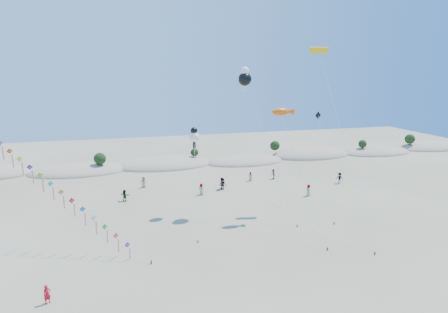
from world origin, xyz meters
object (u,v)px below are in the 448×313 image
kite_train (21,161)px  fish_kite (283,112)px  parafoil_kite (320,53)px  flyer_foreground (47,294)px

kite_train → fish_kite: size_ratio=1.70×
parafoil_kite → flyer_foreground: 41.03m
parafoil_kite → flyer_foreground: (-32.06, -16.50, -19.59)m
fish_kite → flyer_foreground: 31.34m
fish_kite → flyer_foreground: size_ratio=8.67×
fish_kite → parafoil_kite: bearing=27.4°
fish_kite → parafoil_kite: (6.44, 3.33, 7.22)m
fish_kite → flyer_foreground: (-25.61, -13.17, -12.37)m
parafoil_kite → flyer_foreground: size_ratio=13.43×
kite_train → fish_kite: kite_train is taller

